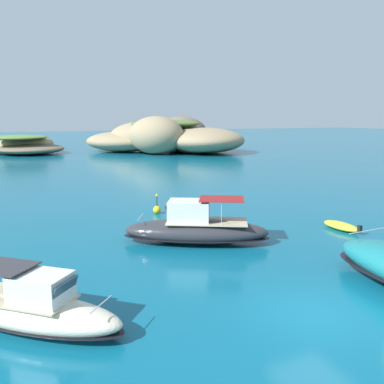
{
  "coord_description": "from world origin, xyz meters",
  "views": [
    {
      "loc": [
        -9.58,
        -10.27,
        6.72
      ],
      "look_at": [
        2.12,
        14.29,
        1.82
      ],
      "focal_mm": 38.96,
      "sensor_mm": 36.0,
      "label": 1
    }
  ],
  "objects": [
    {
      "name": "motorboat_charcoal",
      "position": [
        -0.07,
        9.26,
        0.79
      ],
      "size": [
        8.04,
        5.99,
        2.48
      ],
      "color": "#2D2D33",
      "rests_on": "ground"
    },
    {
      "name": "islet_small",
      "position": [
        -4.0,
        74.19,
        1.36
      ],
      "size": [
        16.46,
        17.77,
        3.56
      ],
      "color": "#756651",
      "rests_on": "ground"
    },
    {
      "name": "dinghy_tender",
      "position": [
        9.11,
        7.91,
        0.22
      ],
      "size": [
        1.14,
        2.81,
        0.58
      ],
      "color": "yellow",
      "rests_on": "ground"
    },
    {
      "name": "motorboat_cream",
      "position": [
        -8.77,
        3.15,
        0.64
      ],
      "size": [
        5.93,
        5.7,
        1.99
      ],
      "color": "beige",
      "rests_on": "ground"
    },
    {
      "name": "ground_plane",
      "position": [
        0.0,
        0.0,
        0.0
      ],
      "size": [
        400.0,
        400.0,
        0.0
      ],
      "primitive_type": "plane",
      "color": "#0C5B7A"
    },
    {
      "name": "islet_large",
      "position": [
        21.44,
        66.06,
        2.9
      ],
      "size": [
        33.55,
        31.16,
        6.93
      ],
      "color": "#9E8966",
      "rests_on": "ground"
    },
    {
      "name": "channel_buoy",
      "position": [
        0.53,
        16.71,
        0.34
      ],
      "size": [
        0.56,
        0.56,
        1.48
      ],
      "color": "yellow",
      "rests_on": "ground"
    }
  ]
}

